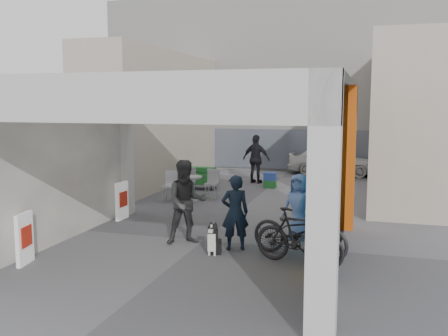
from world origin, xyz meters
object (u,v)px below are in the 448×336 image
(white_van, at_px, (333,160))
(bicycle_front, at_px, (300,231))
(man_with_dog, at_px, (235,212))
(man_crates, at_px, (256,159))
(produce_stand, at_px, (200,181))
(border_collie, at_px, (214,241))
(man_elderly, at_px, (299,206))
(bicycle_rear, at_px, (299,237))
(man_back_turned, at_px, (187,202))
(cafe_set, at_px, (190,189))

(white_van, bearing_deg, bicycle_front, -174.13)
(man_with_dog, relative_size, man_crates, 0.85)
(produce_stand, relative_size, man_crates, 0.63)
(border_collie, xyz_separation_m, man_crates, (-1.21, 9.19, 0.66))
(man_elderly, xyz_separation_m, bicycle_front, (0.21, -1.34, -0.22))
(produce_stand, bearing_deg, man_with_dog, -67.54)
(border_collie, bearing_deg, man_with_dog, 37.73)
(bicycle_rear, height_order, white_van, white_van)
(border_collie, relative_size, man_back_turned, 0.37)
(bicycle_front, distance_m, white_van, 12.08)
(man_elderly, bearing_deg, bicycle_rear, -63.02)
(cafe_set, xyz_separation_m, white_van, (3.99, 6.95, 0.30))
(man_back_turned, height_order, man_crates, man_crates)
(cafe_set, relative_size, produce_stand, 1.33)
(border_collie, height_order, man_with_dog, man_with_dog)
(produce_stand, xyz_separation_m, bicycle_front, (4.55, -6.99, 0.22))
(man_with_dog, relative_size, white_van, 0.43)
(white_van, bearing_deg, border_collie, 177.97)
(bicycle_front, bearing_deg, bicycle_rear, -159.60)
(man_back_turned, height_order, white_van, man_back_turned)
(man_with_dog, height_order, white_van, man_with_dog)
(man_back_turned, bearing_deg, man_with_dog, -37.86)
(bicycle_front, bearing_deg, man_back_turned, 98.02)
(man_with_dog, distance_m, bicycle_rear, 1.59)
(bicycle_rear, distance_m, white_van, 12.61)
(cafe_set, bearing_deg, bicycle_rear, -52.70)
(cafe_set, xyz_separation_m, bicycle_rear, (4.30, -5.65, 0.21))
(man_crates, relative_size, white_van, 0.50)
(man_back_turned, height_order, bicycle_front, man_back_turned)
(man_crates, bearing_deg, cafe_set, 82.38)
(border_collie, xyz_separation_m, bicycle_front, (1.71, 0.32, 0.26))
(man_with_dog, height_order, man_crates, man_crates)
(border_collie, bearing_deg, white_van, 69.06)
(produce_stand, relative_size, man_with_dog, 0.74)
(man_with_dog, bearing_deg, bicycle_front, 152.69)
(man_crates, bearing_deg, bicycle_front, 120.07)
(cafe_set, bearing_deg, white_van, 60.15)
(man_elderly, bearing_deg, man_crates, 128.43)
(produce_stand, bearing_deg, man_back_turned, -75.52)
(bicycle_front, relative_size, white_van, 0.54)
(border_collie, bearing_deg, man_back_turned, 129.70)
(cafe_set, distance_m, produce_stand, 1.90)
(produce_stand, xyz_separation_m, bicycle_rear, (4.60, -7.52, 0.24))
(cafe_set, distance_m, man_elderly, 5.54)
(man_with_dog, xyz_separation_m, bicycle_front, (1.37, -0.11, -0.27))
(cafe_set, bearing_deg, man_elderly, -43.17)
(bicycle_front, bearing_deg, cafe_set, 53.80)
(bicycle_rear, bearing_deg, white_van, 17.73)
(man_elderly, height_order, man_crates, man_crates)
(cafe_set, height_order, white_van, white_van)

